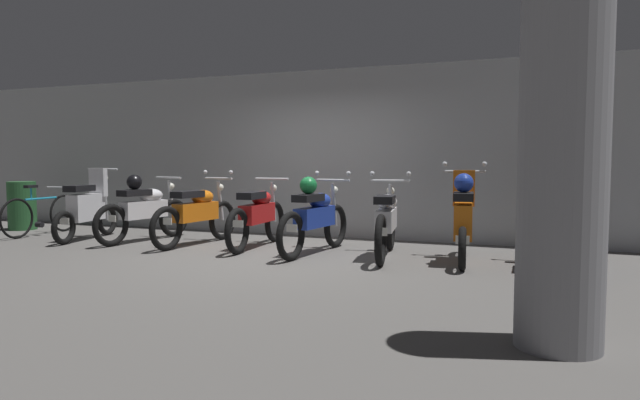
{
  "coord_description": "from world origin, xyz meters",
  "views": [
    {
      "loc": [
        3.39,
        -6.75,
        1.3
      ],
      "look_at": [
        0.55,
        0.52,
        0.75
      ],
      "focal_mm": 31.32,
      "sensor_mm": 36.0,
      "label": 1
    }
  ],
  "objects": [
    {
      "name": "back_wall",
      "position": [
        0.0,
        2.3,
        1.42
      ],
      "size": [
        16.0,
        0.3,
        2.84
      ],
      "primitive_type": "cube",
      "color": "#9EA0A3",
      "rests_on": "ground"
    },
    {
      "name": "motorbike_slot_6",
      "position": [
        2.51,
        0.53,
        0.57
      ],
      "size": [
        0.59,
        1.68,
        1.29
      ],
      "color": "black",
      "rests_on": "ground"
    },
    {
      "name": "ground_plane",
      "position": [
        0.0,
        0.0,
        0.0
      ],
      "size": [
        80.0,
        80.0,
        0.0
      ],
      "primitive_type": "plane",
      "color": "#565451"
    },
    {
      "name": "motorbike_slot_2",
      "position": [
        -1.51,
        0.56,
        0.49
      ],
      "size": [
        0.59,
        1.95,
        1.15
      ],
      "color": "black",
      "rests_on": "ground"
    },
    {
      "name": "motorbike_slot_4",
      "position": [
        0.5,
        0.45,
        0.53
      ],
      "size": [
        0.59,
        1.95,
        1.15
      ],
      "color": "black",
      "rests_on": "ground"
    },
    {
      "name": "motorbike_slot_3",
      "position": [
        -0.5,
        0.66,
        0.49
      ],
      "size": [
        0.56,
        1.95,
        1.03
      ],
      "color": "black",
      "rests_on": "ground"
    },
    {
      "name": "motorbike_slot_7",
      "position": [
        3.52,
        0.52,
        0.53
      ],
      "size": [
        0.59,
        1.68,
        1.29
      ],
      "color": "black",
      "rests_on": "ground"
    },
    {
      "name": "motorbike_slot_5",
      "position": [
        1.51,
        0.52,
        0.49
      ],
      "size": [
        0.58,
        1.94,
        1.15
      ],
      "color": "black",
      "rests_on": "ground"
    },
    {
      "name": "bicycle",
      "position": [
        -4.7,
        0.54,
        0.36
      ],
      "size": [
        0.5,
        1.73,
        0.89
      ],
      "color": "black",
      "rests_on": "ground"
    },
    {
      "name": "support_pillar",
      "position": [
        3.55,
        -2.6,
        1.42
      ],
      "size": [
        0.59,
        0.59,
        2.84
      ],
      "primitive_type": "cylinder",
      "color": "gray",
      "rests_on": "ground"
    },
    {
      "name": "motorbike_slot_1",
      "position": [
        -2.52,
        0.57,
        0.53
      ],
      "size": [
        0.56,
        1.94,
        1.08
      ],
      "color": "black",
      "rests_on": "ground"
    },
    {
      "name": "trash_bin",
      "position": [
        -5.68,
        0.98,
        0.45
      ],
      "size": [
        0.5,
        0.5,
        0.91
      ],
      "primitive_type": "cylinder",
      "color": "#26592D",
      "rests_on": "ground"
    },
    {
      "name": "motorbike_slot_0",
      "position": [
        -3.53,
        0.41,
        0.52
      ],
      "size": [
        0.56,
        1.67,
        1.18
      ],
      "color": "black",
      "rests_on": "ground"
    }
  ]
}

